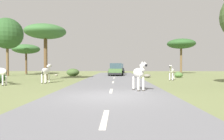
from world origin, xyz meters
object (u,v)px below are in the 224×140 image
Objects in this scene: zebra_0 at (139,73)px; tree_4 at (181,44)px; car_0 at (118,69)px; car_1 at (116,70)px; zebra_3 at (0,72)px; tree_2 at (45,32)px; bush_2 at (178,74)px; rock_1 at (147,76)px; zebra_1 at (172,71)px; tree_0 at (7,34)px; rock_0 at (56,75)px; bush_3 at (73,72)px; bush_0 at (178,75)px; zebra_2 at (46,71)px; tree_1 at (26,49)px.

tree_4 reaches higher than zebra_0.
car_0 is 9.04m from car_1.
zebra_3 is 0.30× the size of tree_2.
car_0 is 4.38× the size of bush_2.
zebra_1 is at bearing -69.36° from rock_1.
tree_0 reaches higher than rock_0.
zebra_1 is 0.88× the size of bush_3.
bush_2 is at bearing -1.93° from rock_0.
tree_0 is (-20.81, 8.45, 5.03)m from zebra_1.
car_1 is (8.46, 14.73, -0.14)m from zebra_3.
bush_0 is 3.82m from rock_1.
zebra_2 is 15.71m from bush_0.
zebra_2 is 0.34× the size of tree_1.
zebra_3 is at bearing -90.60° from rock_0.
zebra_3 is 13.85m from bush_3.
tree_2 reaches higher than zebra_1.
tree_2 reaches higher than bush_0.
tree_1 is 25.90m from bush_0.
tree_4 is (11.40, 7.14, 4.41)m from car_1.
bush_0 is 2.18× the size of rock_0.
car_0 is 2.54× the size of bush_3.
tree_0 is (-15.32, -0.73, 5.10)m from car_1.
zebra_1 is 14.02m from bush_3.
bush_0 is at bearing -108.44° from tree_4.
rock_1 is (12.22, 10.15, -0.77)m from zebra_3.
zebra_2 is at bearing -70.50° from tree_2.
tree_0 reaches higher than car_0.
bush_0 is at bearing 17.76° from tree_2.
tree_1 is at bearing 142.96° from bush_3.
zebra_2 is 11.88m from rock_0.
car_0 is 11.97m from bush_3.
tree_0 is at bearing -63.17° from zebra_0.
car_0 is at bearing 57.98° from bush_3.
zebra_3 is at bearing -104.05° from tree_2.
car_0 reaches higher than zebra_3.
zebra_0 is 1.91× the size of rock_1.
car_0 is 0.86× the size of tree_1.
zebra_0 is 27.10m from car_0.
zebra_0 is 1.56× the size of bush_0.
tree_2 is (1.43, 5.70, 3.80)m from zebra_3.
car_0 is 4.11× the size of bush_0.
bush_0 is 13.93m from bush_3.
tree_2 is (8.69, -15.27, 0.48)m from tree_1.
zebra_0 reaches higher than bush_2.
zebra_0 is 0.33× the size of tree_1.
zebra_3 is at bearing -135.39° from zebra_2.
rock_1 is at bearing -16.19° from rock_0.
tree_0 is at bearing -86.73° from tree_1.
zebra_3 is 22.44m from tree_1.
car_0 is 1.00× the size of car_1.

